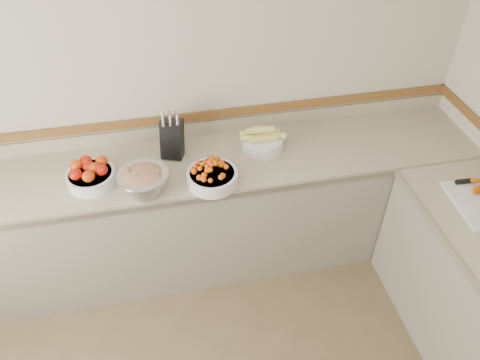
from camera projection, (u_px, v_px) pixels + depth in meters
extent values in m
plane|color=#B7AE97|center=(165.00, 85.00, 2.94)|extent=(4.00, 0.00, 4.00)
cube|color=gray|center=(176.00, 169.00, 2.98)|extent=(4.00, 0.65, 0.04)
cube|color=gray|center=(182.00, 218.00, 3.27)|extent=(4.00, 0.63, 0.86)
cube|color=#776750|center=(181.00, 202.00, 2.74)|extent=(4.00, 0.02, 0.04)
cube|color=gray|center=(170.00, 132.00, 3.16)|extent=(4.00, 0.02, 0.10)
cube|color=brown|center=(169.00, 119.00, 3.09)|extent=(4.00, 0.02, 0.06)
cube|color=black|center=(172.00, 139.00, 2.97)|extent=(0.18, 0.20, 0.27)
cylinder|color=silver|center=(163.00, 121.00, 2.84)|extent=(0.03, 0.04, 0.07)
cylinder|color=silver|center=(170.00, 121.00, 2.85)|extent=(0.03, 0.04, 0.07)
cylinder|color=silver|center=(177.00, 120.00, 2.85)|extent=(0.03, 0.04, 0.07)
cylinder|color=silver|center=(163.00, 119.00, 2.86)|extent=(0.03, 0.04, 0.07)
cylinder|color=silver|center=(170.00, 118.00, 2.87)|extent=(0.03, 0.04, 0.07)
cylinder|color=silver|center=(177.00, 117.00, 2.87)|extent=(0.03, 0.04, 0.07)
cylinder|color=silver|center=(162.00, 117.00, 2.88)|extent=(0.03, 0.04, 0.07)
cylinder|color=silver|center=(169.00, 116.00, 2.89)|extent=(0.03, 0.04, 0.07)
cylinder|color=silver|center=(176.00, 115.00, 2.89)|extent=(0.03, 0.04, 0.07)
cylinder|color=silver|center=(91.00, 178.00, 2.82)|extent=(0.29, 0.29, 0.08)
torus|color=silver|center=(90.00, 174.00, 2.80)|extent=(0.29, 0.29, 0.01)
cylinder|color=white|center=(90.00, 174.00, 2.80)|extent=(0.26, 0.26, 0.01)
ellipsoid|color=#AC1306|center=(76.00, 174.00, 2.73)|extent=(0.08, 0.08, 0.07)
ellipsoid|color=#BC3506|center=(88.00, 176.00, 2.72)|extent=(0.08, 0.08, 0.07)
ellipsoid|color=#AC1306|center=(101.00, 170.00, 2.76)|extent=(0.08, 0.08, 0.07)
ellipsoid|color=#BC3506|center=(77.00, 165.00, 2.80)|extent=(0.08, 0.08, 0.07)
ellipsoid|color=#AC1306|center=(89.00, 167.00, 2.78)|extent=(0.08, 0.08, 0.07)
ellipsoid|color=#BC3506|center=(102.00, 161.00, 2.83)|extent=(0.08, 0.08, 0.07)
ellipsoid|color=#AC1306|center=(86.00, 161.00, 2.83)|extent=(0.08, 0.08, 0.07)
ellipsoid|color=#BC3506|center=(95.00, 168.00, 2.77)|extent=(0.08, 0.08, 0.07)
cylinder|color=silver|center=(212.00, 178.00, 2.82)|extent=(0.31, 0.31, 0.08)
torus|color=silver|center=(212.00, 173.00, 2.80)|extent=(0.31, 0.31, 0.01)
cylinder|color=white|center=(212.00, 173.00, 2.80)|extent=(0.27, 0.27, 0.01)
sphere|color=#C24306|center=(205.00, 162.00, 2.82)|extent=(0.03, 0.03, 0.03)
sphere|color=#C24306|center=(218.00, 161.00, 2.82)|extent=(0.03, 0.03, 0.03)
sphere|color=#C24306|center=(195.00, 167.00, 2.79)|extent=(0.03, 0.03, 0.03)
sphere|color=#C24306|center=(207.00, 160.00, 2.84)|extent=(0.03, 0.03, 0.03)
sphere|color=#C24306|center=(195.00, 167.00, 2.79)|extent=(0.03, 0.03, 0.03)
sphere|color=#C24306|center=(217.00, 158.00, 2.86)|extent=(0.03, 0.03, 0.03)
sphere|color=#C24306|center=(222.00, 166.00, 2.77)|extent=(0.03, 0.03, 0.03)
sphere|color=#C24306|center=(202.00, 162.00, 2.82)|extent=(0.03, 0.03, 0.03)
sphere|color=#C24306|center=(221.00, 162.00, 2.82)|extent=(0.03, 0.03, 0.03)
sphere|color=#C24306|center=(210.00, 167.00, 2.74)|extent=(0.03, 0.03, 0.03)
sphere|color=#C24306|center=(220.00, 162.00, 2.81)|extent=(0.03, 0.03, 0.03)
sphere|color=#C24306|center=(214.00, 167.00, 2.75)|extent=(0.03, 0.03, 0.03)
sphere|color=#C24306|center=(211.00, 165.00, 2.75)|extent=(0.03, 0.03, 0.03)
sphere|color=#C24306|center=(209.00, 165.00, 2.74)|extent=(0.03, 0.03, 0.03)
sphere|color=#C24306|center=(201.00, 162.00, 2.82)|extent=(0.03, 0.03, 0.03)
sphere|color=#C24306|center=(213.00, 166.00, 2.74)|extent=(0.03, 0.03, 0.03)
sphere|color=#C24306|center=(221.00, 165.00, 2.78)|extent=(0.03, 0.03, 0.03)
sphere|color=#C24306|center=(214.00, 160.00, 2.82)|extent=(0.03, 0.03, 0.03)
sphere|color=#C24306|center=(229.00, 170.00, 2.77)|extent=(0.03, 0.03, 0.03)
sphere|color=#C24306|center=(200.00, 165.00, 2.79)|extent=(0.03, 0.03, 0.03)
sphere|color=#C24306|center=(215.00, 162.00, 2.77)|extent=(0.03, 0.03, 0.03)
sphere|color=#C24306|center=(212.00, 175.00, 2.71)|extent=(0.03, 0.03, 0.03)
sphere|color=#C24306|center=(216.00, 178.00, 2.71)|extent=(0.03, 0.03, 0.03)
sphere|color=#C24306|center=(219.00, 169.00, 2.75)|extent=(0.03, 0.03, 0.03)
sphere|color=#C24306|center=(219.00, 164.00, 2.78)|extent=(0.03, 0.03, 0.03)
sphere|color=#C24306|center=(219.00, 168.00, 2.76)|extent=(0.03, 0.03, 0.03)
sphere|color=#C24306|center=(229.00, 171.00, 2.77)|extent=(0.03, 0.03, 0.03)
sphere|color=#C24306|center=(206.00, 169.00, 2.75)|extent=(0.03, 0.03, 0.03)
sphere|color=#C24306|center=(221.00, 177.00, 2.71)|extent=(0.03, 0.03, 0.03)
sphere|color=#C24306|center=(207.00, 172.00, 2.72)|extent=(0.03, 0.03, 0.03)
sphere|color=#C24306|center=(205.00, 160.00, 2.84)|extent=(0.03, 0.03, 0.03)
sphere|color=#C24306|center=(217.00, 165.00, 2.76)|extent=(0.03, 0.03, 0.03)
sphere|color=#C24306|center=(222.00, 164.00, 2.79)|extent=(0.03, 0.03, 0.03)
sphere|color=#C24306|center=(206.00, 163.00, 2.78)|extent=(0.03, 0.03, 0.03)
sphere|color=#C24306|center=(216.00, 163.00, 2.76)|extent=(0.03, 0.03, 0.03)
sphere|color=#C24306|center=(214.00, 177.00, 2.71)|extent=(0.03, 0.03, 0.03)
cylinder|color=silver|center=(262.00, 143.00, 3.08)|extent=(0.28, 0.28, 0.08)
torus|color=silver|center=(262.00, 138.00, 3.06)|extent=(0.28, 0.28, 0.01)
cylinder|color=#CEBF56|center=(254.00, 138.00, 3.02)|extent=(0.19, 0.07, 0.04)
cylinder|color=#CEBF56|center=(264.00, 139.00, 3.01)|extent=(0.18, 0.04, 0.04)
cylinder|color=#CEBF56|center=(272.00, 135.00, 3.04)|extent=(0.19, 0.09, 0.04)
cylinder|color=#CEBF56|center=(254.00, 133.00, 3.06)|extent=(0.19, 0.06, 0.04)
cylinder|color=#CEBF56|center=(266.00, 131.00, 3.08)|extent=(0.19, 0.10, 0.04)
cylinder|color=#CEBF56|center=(260.00, 130.00, 3.01)|extent=(0.19, 0.05, 0.04)
cylinder|color=#B2B2BA|center=(144.00, 183.00, 2.74)|extent=(0.30, 0.30, 0.14)
torus|color=#B2B2BA|center=(143.00, 175.00, 2.69)|extent=(0.30, 0.30, 0.01)
ellipsoid|color=maroon|center=(143.00, 176.00, 2.70)|extent=(0.25, 0.25, 0.08)
cube|color=maroon|center=(139.00, 175.00, 2.66)|extent=(0.03, 0.03, 0.02)
cube|color=#7AA550|center=(146.00, 172.00, 2.69)|extent=(0.03, 0.03, 0.02)
cube|color=maroon|center=(139.00, 172.00, 2.68)|extent=(0.03, 0.03, 0.02)
cube|color=#7AA550|center=(150.00, 169.00, 2.71)|extent=(0.02, 0.02, 0.02)
cube|color=maroon|center=(135.00, 179.00, 2.65)|extent=(0.03, 0.03, 0.02)
cube|color=#7AA550|center=(136.00, 173.00, 2.69)|extent=(0.03, 0.03, 0.02)
cube|color=maroon|center=(143.00, 173.00, 2.69)|extent=(0.03, 0.03, 0.02)
cube|color=#7AA550|center=(152.00, 165.00, 2.74)|extent=(0.02, 0.02, 0.02)
cube|color=maroon|center=(148.00, 170.00, 2.69)|extent=(0.03, 0.03, 0.02)
cube|color=#7AA550|center=(127.00, 170.00, 2.68)|extent=(0.03, 0.03, 0.02)
cube|color=maroon|center=(158.00, 172.00, 2.67)|extent=(0.03, 0.03, 0.02)
cube|color=#7AA550|center=(138.00, 174.00, 2.68)|extent=(0.03, 0.03, 0.02)
cube|color=maroon|center=(126.00, 168.00, 2.70)|extent=(0.03, 0.03, 0.02)
cube|color=#7AA550|center=(135.00, 175.00, 2.66)|extent=(0.02, 0.02, 0.02)
cube|color=black|center=(465.00, 181.00, 2.81)|extent=(0.11, 0.03, 0.02)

